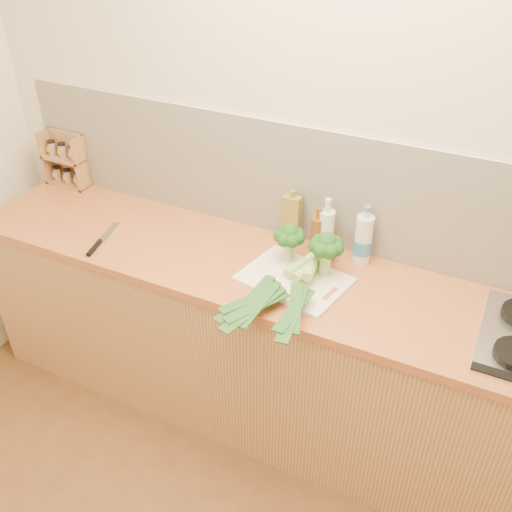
{
  "coord_description": "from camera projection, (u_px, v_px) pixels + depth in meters",
  "views": [
    {
      "loc": [
        0.69,
        -0.62,
        2.32
      ],
      "look_at": [
        -0.16,
        1.1,
        1.02
      ],
      "focal_mm": 40.0,
      "sensor_mm": 36.0,
      "label": 1
    }
  ],
  "objects": [
    {
      "name": "glass_bottle",
      "position": [
        326.0,
        232.0,
        2.48
      ],
      "size": [
        0.07,
        0.07,
        0.27
      ],
      "color": "silver",
      "rests_on": "counter"
    },
    {
      "name": "amber_bottle",
      "position": [
        318.0,
        235.0,
        2.49
      ],
      "size": [
        0.06,
        0.06,
        0.23
      ],
      "color": "brown",
      "rests_on": "counter"
    },
    {
      "name": "leek_front",
      "position": [
        284.0,
        276.0,
        2.34
      ],
      "size": [
        0.22,
        0.62,
        0.04
      ],
      "rotation": [
        0.0,
        0.0,
        -0.27
      ],
      "color": "white",
      "rests_on": "chopping_board"
    },
    {
      "name": "chopping_board",
      "position": [
        294.0,
        279.0,
        2.37
      ],
      "size": [
        0.48,
        0.39,
        0.01
      ],
      "primitive_type": "cube",
      "rotation": [
        0.0,
        0.0,
        -0.2
      ],
      "color": "silver",
      "rests_on": "counter"
    },
    {
      "name": "broccoli_right",
      "position": [
        326.0,
        247.0,
        2.32
      ],
      "size": [
        0.14,
        0.15,
        0.2
      ],
      "color": "#9DBA6C",
      "rests_on": "chopping_board"
    },
    {
      "name": "broccoli_left",
      "position": [
        290.0,
        237.0,
        2.41
      ],
      "size": [
        0.13,
        0.13,
        0.18
      ],
      "color": "#9DBA6C",
      "rests_on": "chopping_board"
    },
    {
      "name": "oil_tin",
      "position": [
        292.0,
        219.0,
        2.56
      ],
      "size": [
        0.08,
        0.05,
        0.26
      ],
      "color": "olive",
      "rests_on": "counter"
    },
    {
      "name": "counter",
      "position": [
        296.0,
        354.0,
        2.65
      ],
      "size": [
        3.2,
        0.62,
        0.9
      ],
      "color": "#AF8A49",
      "rests_on": "ground"
    },
    {
      "name": "water_bottle",
      "position": [
        363.0,
        241.0,
        2.43
      ],
      "size": [
        0.08,
        0.08,
        0.25
      ],
      "color": "silver",
      "rests_on": "counter"
    },
    {
      "name": "chefs_knife",
      "position": [
        98.0,
        244.0,
        2.59
      ],
      "size": [
        0.1,
        0.3,
        0.02
      ],
      "rotation": [
        0.0,
        0.0,
        0.23
      ],
      "color": "silver",
      "rests_on": "counter"
    },
    {
      "name": "leek_back",
      "position": [
        306.0,
        282.0,
        2.25
      ],
      "size": [
        0.15,
        0.61,
        0.04
      ],
      "rotation": [
        0.0,
        0.0,
        0.15
      ],
      "color": "white",
      "rests_on": "chopping_board"
    },
    {
      "name": "spice_rack",
      "position": [
        67.0,
        162.0,
        3.03
      ],
      "size": [
        0.24,
        0.1,
        0.29
      ],
      "color": "#A56E47",
      "rests_on": "counter"
    },
    {
      "name": "room_shell",
      "position": [
        328.0,
        191.0,
        2.46
      ],
      "size": [
        3.5,
        3.5,
        3.5
      ],
      "color": "beige",
      "rests_on": "ground"
    },
    {
      "name": "leek_mid",
      "position": [
        296.0,
        277.0,
        2.31
      ],
      "size": [
        0.23,
        0.7,
        0.04
      ],
      "rotation": [
        0.0,
        0.0,
        -0.25
      ],
      "color": "white",
      "rests_on": "chopping_board"
    }
  ]
}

